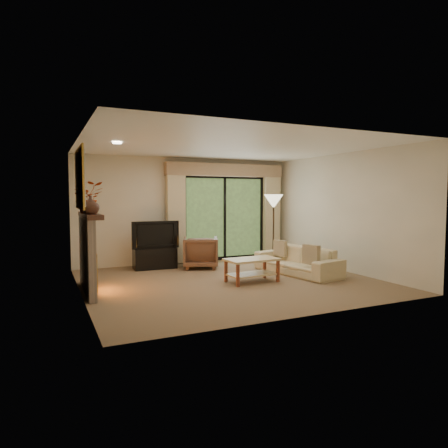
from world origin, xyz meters
name	(u,v)px	position (x,y,z in m)	size (l,w,h in m)	color
floor	(230,281)	(0.00, 0.00, 0.00)	(5.50, 5.50, 0.00)	#84684A
ceiling	(231,147)	(0.00, 0.00, 2.60)	(5.50, 5.50, 0.00)	white
wall_back	(187,210)	(0.00, 2.50, 1.30)	(5.00, 5.00, 0.00)	beige
wall_front	(310,222)	(0.00, -2.50, 1.30)	(5.00, 5.00, 0.00)	beige
wall_left	(80,218)	(-2.75, 0.00, 1.30)	(5.00, 5.00, 0.00)	beige
wall_right	(342,212)	(2.75, 0.00, 1.30)	(5.00, 5.00, 0.00)	beige
fireplace	(87,253)	(-2.63, 0.20, 0.69)	(0.24, 1.70, 1.37)	gray
mirror	(80,179)	(-2.71, 0.20, 1.95)	(0.07, 1.45, 1.02)	gold
sliding_door	(224,218)	(1.00, 2.45, 1.10)	(2.26, 0.10, 2.16)	black
curtain_left	(176,215)	(-0.35, 2.34, 1.20)	(0.45, 0.18, 2.35)	beige
curtain_right	(271,213)	(2.35, 2.34, 1.20)	(0.45, 0.18, 2.35)	beige
cornice	(226,170)	(1.00, 2.36, 2.32)	(3.20, 0.24, 0.32)	tan
media_console	(155,258)	(-0.99, 1.95, 0.24)	(0.96, 0.43, 0.48)	black
tv	(155,234)	(-0.99, 1.95, 0.79)	(1.07, 0.14, 0.62)	black
armchair	(201,252)	(0.00, 1.59, 0.36)	(0.77, 0.80, 0.72)	brown
sofa	(297,261)	(1.61, 0.06, 0.29)	(1.97, 0.77, 0.57)	#D0BC8C
pillow_near	(311,255)	(1.54, -0.51, 0.50)	(0.10, 0.40, 0.40)	brown
pillow_far	(280,248)	(1.54, 0.62, 0.49)	(0.09, 0.36, 0.36)	brown
coffee_table	(252,270)	(0.35, -0.24, 0.23)	(1.02, 0.56, 0.46)	#DDC188
floor_lamp	(273,230)	(1.71, 1.19, 0.85)	(0.46, 0.46, 1.70)	beige
vase	(91,205)	(-2.61, -0.32, 1.52)	(0.28, 0.28, 0.29)	#45281E
branches	(88,198)	(-2.61, -0.01, 1.63)	(0.47, 0.41, 0.52)	#A63206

